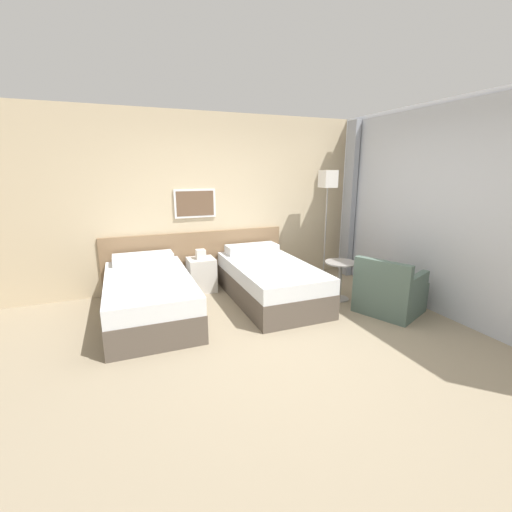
{
  "coord_description": "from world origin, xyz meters",
  "views": [
    {
      "loc": [
        -1.63,
        -3.11,
        1.85
      ],
      "look_at": [
        0.06,
        1.14,
        0.69
      ],
      "focal_mm": 24.0,
      "sensor_mm": 36.0,
      "label": 1
    }
  ],
  "objects": [
    {
      "name": "floor_lamp",
      "position": [
        1.55,
        1.74,
        1.55
      ],
      "size": [
        0.24,
        0.24,
        1.84
      ],
      "color": "#9E9993",
      "rests_on": "ground_plane"
    },
    {
      "name": "bed_near_door",
      "position": [
        -1.39,
        1.21,
        0.28
      ],
      "size": [
        1.04,
        1.95,
        0.67
      ],
      "color": "brown",
      "rests_on": "ground_plane"
    },
    {
      "name": "ground_plane",
      "position": [
        0.0,
        0.0,
        0.0
      ],
      "size": [
        16.0,
        16.0,
        0.0
      ],
      "primitive_type": "plane",
      "color": "gray"
    },
    {
      "name": "side_table",
      "position": [
        1.25,
        0.83,
        0.4
      ],
      "size": [
        0.45,
        0.45,
        0.57
      ],
      "color": "gray",
      "rests_on": "ground_plane"
    },
    {
      "name": "armchair",
      "position": [
        1.58,
        0.2,
        0.26
      ],
      "size": [
        0.94,
        0.95,
        0.76
      ],
      "rotation": [
        0.0,
        0.0,
        1.98
      ],
      "color": "#4C6056",
      "rests_on": "ground_plane"
    },
    {
      "name": "bed_near_window",
      "position": [
        0.3,
        1.21,
        0.28
      ],
      "size": [
        1.04,
        1.95,
        0.67
      ],
      "color": "brown",
      "rests_on": "ground_plane"
    },
    {
      "name": "wall_window",
      "position": [
        2.2,
        -0.04,
        1.34
      ],
      "size": [
        0.21,
        4.71,
        2.7
      ],
      "color": "white",
      "rests_on": "ground_plane"
    },
    {
      "name": "wall_headboard",
      "position": [
        -0.04,
        2.24,
        1.3
      ],
      "size": [
        10.0,
        0.1,
        2.7
      ],
      "color": "#C6B28E",
      "rests_on": "ground_plane"
    },
    {
      "name": "nightstand",
      "position": [
        -0.54,
        1.94,
        0.27
      ],
      "size": [
        0.41,
        0.39,
        0.66
      ],
      "color": "beige",
      "rests_on": "ground_plane"
    }
  ]
}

